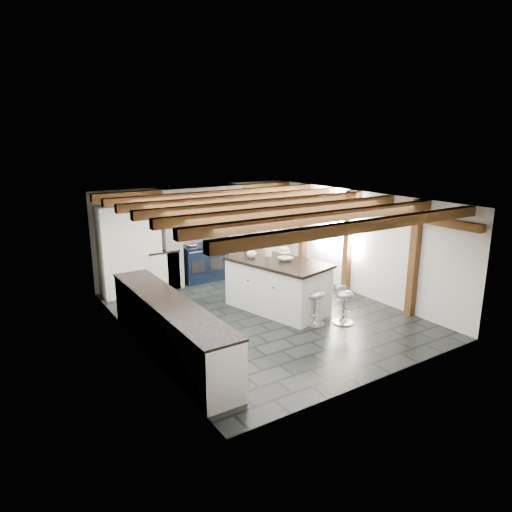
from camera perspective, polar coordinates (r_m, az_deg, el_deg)
ground at (r=9.13m, az=0.84°, el=-7.31°), size 6.00×6.00×0.00m
room_shell at (r=9.69m, az=-6.80°, el=0.50°), size 6.00×6.03×6.00m
range_cooker at (r=11.20m, az=-6.77°, el=-0.75°), size 1.00×0.63×0.99m
kitchen_island at (r=9.23m, az=2.66°, el=-3.60°), size 1.56×2.29×1.38m
bar_stool_near at (r=8.74m, az=10.90°, el=-5.45°), size 0.43×0.43×0.73m
bar_stool_far at (r=8.57m, az=7.29°, el=-5.53°), size 0.48×0.48×0.77m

